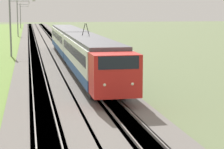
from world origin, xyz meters
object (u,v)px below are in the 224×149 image
(catenary_mast_far, at_px, (18,18))
(catenary_mast_mid, at_px, (11,25))
(catenary_mast_distant, at_px, (21,16))
(passenger_train, at_px, (77,46))

(catenary_mast_far, bearing_deg, catenary_mast_mid, 180.00)
(catenary_mast_far, xyz_separation_m, catenary_mast_distant, (41.64, -0.00, -0.09))
(catenary_mast_mid, distance_m, catenary_mast_far, 41.64)
(passenger_train, bearing_deg, catenary_mast_far, -172.41)
(passenger_train, distance_m, catenary_mast_mid, 13.70)
(catenary_mast_distant, bearing_deg, passenger_train, -175.73)
(catenary_mast_mid, xyz_separation_m, catenary_mast_far, (41.64, -0.00, -0.01))
(passenger_train, relative_size, catenary_mast_far, 5.26)
(catenary_mast_mid, xyz_separation_m, catenary_mast_distant, (83.28, -0.00, -0.10))
(passenger_train, xyz_separation_m, catenary_mast_distant, (94.85, 7.09, 1.78))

